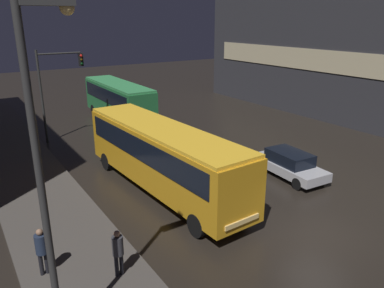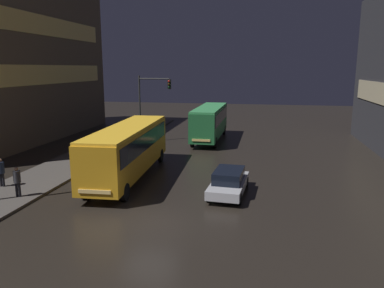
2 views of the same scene
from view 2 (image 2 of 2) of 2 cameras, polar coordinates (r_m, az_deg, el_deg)
name	(u,v)px [view 2 (image 2 of 2)]	position (r m, az deg, el deg)	size (l,w,h in m)	color
ground_plane	(149,223)	(18.16, -6.63, -11.82)	(120.00, 120.00, 0.00)	black
sidewalk_left	(76,161)	(30.32, -17.31, -2.54)	(4.00, 48.00, 0.15)	#47423D
building_left_tower	(4,53)	(42.33, -26.75, 12.24)	(10.07, 24.22, 17.15)	brown
bus_near	(128,146)	(24.93, -9.67, -0.34)	(3.08, 11.79, 3.43)	orange
bus_far	(210,120)	(37.38, 2.72, 3.69)	(2.46, 9.99, 3.38)	#236B38
car_taxi	(229,182)	(21.72, 5.62, -5.73)	(2.13, 4.65, 1.45)	#B7B7BC
pedestrian_near	(1,170)	(25.17, -27.10, -3.52)	(0.47, 0.47, 1.73)	black
pedestrian_mid	(17,179)	(22.82, -25.10, -4.87)	(0.42, 0.42, 1.70)	black
traffic_light_main	(150,98)	(36.14, -6.41, 6.99)	(3.18, 0.35, 6.46)	#2D2D2D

